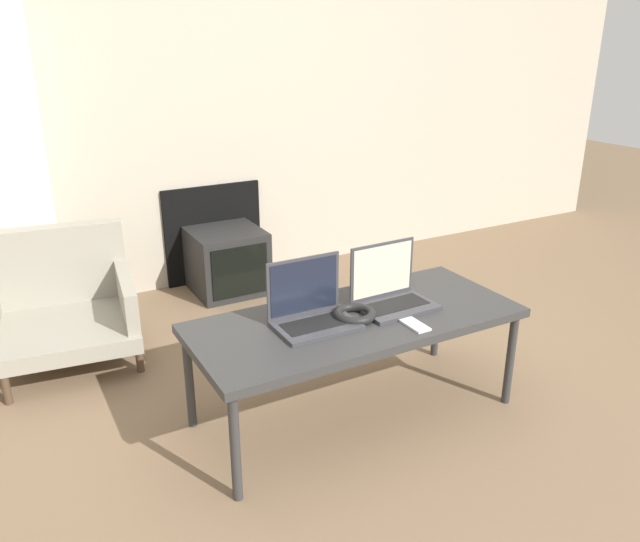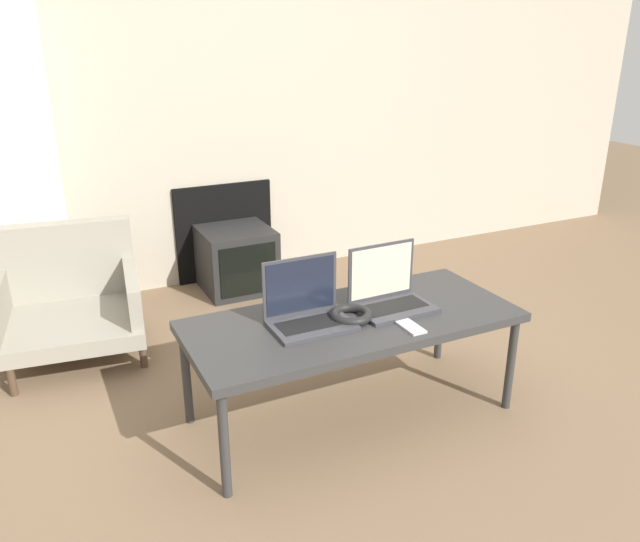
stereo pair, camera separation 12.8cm
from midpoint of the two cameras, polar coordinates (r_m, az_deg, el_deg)
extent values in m
plane|color=#7A6047|center=(2.50, 6.01, -16.70)|extent=(14.00, 14.00, 0.00)
cube|color=#B7AD99|center=(3.95, -12.17, 17.24)|extent=(7.00, 0.06, 2.60)
cube|color=black|center=(4.09, -10.60, 3.39)|extent=(0.64, 0.03, 0.63)
cube|color=#333333|center=(2.52, 1.85, -4.56)|extent=(1.34, 0.58, 0.04)
cylinder|color=#333333|center=(2.22, -9.46, -15.71)|extent=(0.04, 0.04, 0.42)
cylinder|color=#333333|center=(2.81, 15.74, -7.82)|extent=(0.04, 0.04, 0.42)
cylinder|color=#333333|center=(2.62, -13.26, -9.78)|extent=(0.04, 0.04, 0.42)
cylinder|color=#333333|center=(3.14, 9.45, -4.14)|extent=(0.04, 0.04, 0.42)
cube|color=#38383D|center=(2.42, -1.85, -5.02)|extent=(0.32, 0.22, 0.02)
cube|color=black|center=(2.42, -1.86, -4.83)|extent=(0.27, 0.12, 0.00)
cube|color=#38383D|center=(2.46, -3.01, -1.39)|extent=(0.32, 0.01, 0.24)
cube|color=black|center=(2.45, -2.96, -1.42)|extent=(0.29, 0.00, 0.22)
cube|color=#38383D|center=(2.60, 5.54, -3.24)|extent=(0.32, 0.23, 0.02)
cube|color=black|center=(2.59, 5.55, -3.06)|extent=(0.27, 0.13, 0.00)
cube|color=#38383D|center=(2.63, 4.30, 0.11)|extent=(0.32, 0.02, 0.24)
cube|color=beige|center=(2.63, 4.36, 0.08)|extent=(0.29, 0.01, 0.22)
torus|color=black|center=(2.49, 1.68, -4.00)|extent=(0.18, 0.18, 0.04)
cube|color=silver|center=(2.45, 7.18, -4.93)|extent=(0.06, 0.13, 0.01)
cube|color=black|center=(3.93, -9.43, 0.92)|extent=(0.43, 0.43, 0.40)
cube|color=black|center=(3.74, -8.29, -0.06)|extent=(0.35, 0.01, 0.31)
cube|color=gray|center=(3.32, -23.42, -4.91)|extent=(0.75, 0.73, 0.08)
cube|color=gray|center=(3.49, -23.97, 0.55)|extent=(0.68, 0.18, 0.40)
cube|color=gray|center=(3.26, -18.38, -1.97)|extent=(0.13, 0.59, 0.20)
cylinder|color=#4C3828|center=(3.11, -27.82, -9.62)|extent=(0.04, 0.04, 0.13)
cylinder|color=#4C3828|center=(3.15, -17.30, -7.68)|extent=(0.04, 0.04, 0.13)
cylinder|color=#4C3828|center=(3.64, -19.21, -3.91)|extent=(0.04, 0.04, 0.13)
camera|label=1|loc=(0.06, -91.35, -0.52)|focal=35.00mm
camera|label=2|loc=(0.06, 88.65, 0.52)|focal=35.00mm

